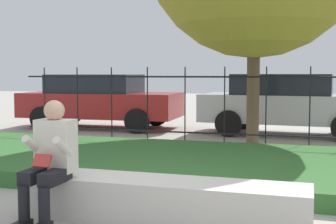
% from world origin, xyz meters
% --- Properties ---
extents(ground_plane, '(60.00, 60.00, 0.00)m').
position_xyz_m(ground_plane, '(0.00, 0.00, 0.00)').
color(ground_plane, '#A8A399').
extents(stone_bench, '(2.91, 0.58, 0.42)m').
position_xyz_m(stone_bench, '(0.18, 0.00, 0.19)').
color(stone_bench, beige).
rests_on(stone_bench, ground_plane).
extents(person_seated_reader, '(0.42, 0.73, 1.22)m').
position_xyz_m(person_seated_reader, '(-0.90, -0.32, 0.66)').
color(person_seated_reader, black).
rests_on(person_seated_reader, ground_plane).
extents(grass_berm, '(10.70, 3.47, 0.22)m').
position_xyz_m(grass_berm, '(0.00, 2.43, 0.11)').
color(grass_berm, '#33662D').
rests_on(grass_berm, ground_plane).
extents(iron_fence, '(8.70, 0.03, 1.63)m').
position_xyz_m(iron_fence, '(-0.00, 4.53, 0.86)').
color(iron_fence, black).
rests_on(iron_fence, ground_plane).
extents(car_parked_left, '(4.34, 2.11, 1.47)m').
position_xyz_m(car_parked_left, '(-3.95, 7.31, 0.78)').
color(car_parked_left, maroon).
rests_on(car_parked_left, ground_plane).
extents(car_parked_center, '(4.30, 2.09, 1.48)m').
position_xyz_m(car_parked_center, '(1.05, 7.31, 0.78)').
color(car_parked_center, '#B7B7BC').
rests_on(car_parked_center, ground_plane).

